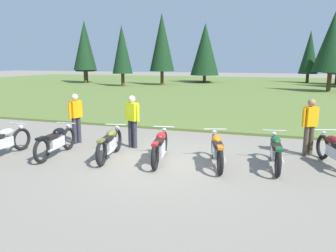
{
  "coord_description": "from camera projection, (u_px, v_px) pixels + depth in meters",
  "views": [
    {
      "loc": [
        2.75,
        -7.94,
        2.72
      ],
      "look_at": [
        0.0,
        0.6,
        0.9
      ],
      "focal_mm": 34.28,
      "sensor_mm": 36.0,
      "label": 1
    }
  ],
  "objects": [
    {
      "name": "ground_plane",
      "position": [
        161.0,
        162.0,
        8.78
      ],
      "size": [
        140.0,
        140.0,
        0.0
      ],
      "primitive_type": "plane",
      "color": "gray"
    },
    {
      "name": "grass_moorland",
      "position": [
        243.0,
        87.0,
        33.04
      ],
      "size": [
        80.0,
        44.0,
        0.1
      ],
      "primitive_type": "cube",
      "color": "#5B7033",
      "rests_on": "ground"
    },
    {
      "name": "forest_treeline",
      "position": [
        266.0,
        47.0,
        35.43
      ],
      "size": [
        39.08,
        15.11,
        8.65
      ],
      "color": "#47331E",
      "rests_on": "ground"
    },
    {
      "name": "motorcycle_silver",
      "position": [
        3.0,
        142.0,
        9.27
      ],
      "size": [
        0.62,
        2.1,
        0.88
      ],
      "color": "black",
      "rests_on": "ground"
    },
    {
      "name": "motorcycle_black",
      "position": [
        56.0,
        141.0,
        9.32
      ],
      "size": [
        0.62,
        2.1,
        0.88
      ],
      "color": "black",
      "rests_on": "ground"
    },
    {
      "name": "motorcycle_olive",
      "position": [
        110.0,
        143.0,
        9.08
      ],
      "size": [
        0.68,
        2.09,
        0.88
      ],
      "color": "black",
      "rests_on": "ground"
    },
    {
      "name": "motorcycle_red",
      "position": [
        160.0,
        146.0,
        8.76
      ],
      "size": [
        0.67,
        2.09,
        0.88
      ],
      "color": "black",
      "rests_on": "ground"
    },
    {
      "name": "motorcycle_orange",
      "position": [
        217.0,
        150.0,
        8.43
      ],
      "size": [
        0.8,
        2.05,
        0.88
      ],
      "color": "black",
      "rests_on": "ground"
    },
    {
      "name": "motorcycle_british_green",
      "position": [
        276.0,
        151.0,
        8.27
      ],
      "size": [
        0.62,
        2.1,
        0.88
      ],
      "color": "black",
      "rests_on": "ground"
    },
    {
      "name": "motorcycle_maroon",
      "position": [
        335.0,
        151.0,
        8.33
      ],
      "size": [
        0.81,
        2.04,
        0.88
      ],
      "color": "black",
      "rests_on": "ground"
    },
    {
      "name": "rider_with_back_turned",
      "position": [
        132.0,
        118.0,
        10.09
      ],
      "size": [
        0.53,
        0.31,
        1.67
      ],
      "color": "#2D2D38",
      "rests_on": "ground"
    },
    {
      "name": "rider_near_row_end",
      "position": [
        310.0,
        124.0,
        9.23
      ],
      "size": [
        0.46,
        0.39,
        1.67
      ],
      "color": "#4C4233",
      "rests_on": "ground"
    },
    {
      "name": "rider_checking_bike",
      "position": [
        76.0,
        115.0,
        10.65
      ],
      "size": [
        0.32,
        0.53,
        1.67
      ],
      "color": "#2D2D38",
      "rests_on": "ground"
    }
  ]
}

